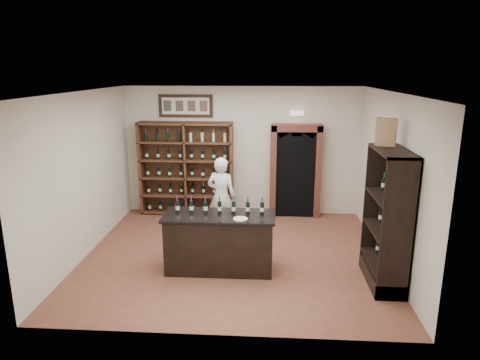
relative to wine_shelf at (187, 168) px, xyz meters
name	(u,v)px	position (x,y,z in m)	size (l,w,h in m)	color
floor	(234,255)	(1.30, -2.33, -1.10)	(5.50, 5.50, 0.00)	brown
ceiling	(233,92)	(1.30, -2.33, 1.90)	(5.50, 5.50, 0.00)	white
wall_back	(242,151)	(1.30, 0.17, 0.40)	(5.50, 0.04, 3.00)	beige
wall_left	(84,175)	(-1.45, -2.33, 0.40)	(0.04, 5.00, 3.00)	beige
wall_right	(390,180)	(4.05, -2.33, 0.40)	(0.04, 5.00, 3.00)	beige
wine_shelf	(187,168)	(0.00, 0.00, 0.00)	(2.20, 0.38, 2.20)	#512F1C
framed_picture	(186,106)	(0.00, 0.14, 1.45)	(1.25, 0.04, 0.52)	black
arched_doorway	(295,169)	(2.55, 0.00, 0.04)	(1.17, 0.35, 2.17)	black
emergency_light	(297,113)	(2.55, 0.09, 1.30)	(0.30, 0.10, 0.10)	white
tasting_counter	(220,243)	(1.10, -2.93, -0.61)	(1.88, 0.78, 1.00)	black
counter_bottle_0	(178,207)	(0.38, -2.87, 0.01)	(0.07, 0.07, 0.30)	black
counter_bottle_1	(191,207)	(0.62, -2.87, 0.01)	(0.07, 0.07, 0.30)	black
counter_bottle_2	(205,207)	(0.86, -2.87, 0.01)	(0.07, 0.07, 0.30)	black
counter_bottle_3	(220,207)	(1.10, -2.87, 0.01)	(0.07, 0.07, 0.30)	black
counter_bottle_4	(234,208)	(1.34, -2.87, 0.01)	(0.07, 0.07, 0.30)	black
counter_bottle_5	(248,208)	(1.58, -2.87, 0.01)	(0.07, 0.07, 0.30)	black
counter_bottle_6	(262,208)	(1.82, -2.87, 0.01)	(0.07, 0.07, 0.30)	black
side_cabinet	(387,239)	(3.82, -3.23, -0.35)	(0.48, 1.20, 2.20)	black
shopkeeper	(221,196)	(0.96, -1.31, -0.27)	(0.60, 0.40, 1.65)	white
plate	(240,219)	(1.47, -3.14, -0.09)	(0.24, 0.24, 0.02)	beige
wine_crate	(386,132)	(3.75, -2.89, 1.32)	(0.31, 0.13, 0.44)	tan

